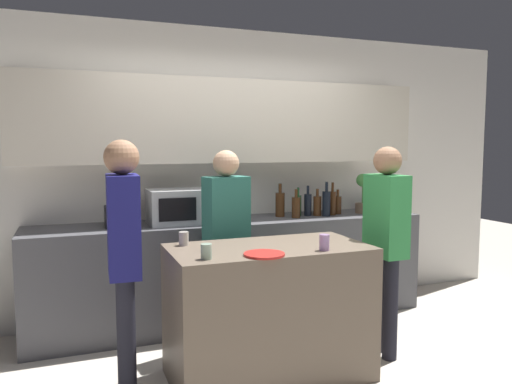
% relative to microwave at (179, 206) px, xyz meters
% --- Properties ---
extents(back_wall, '(6.40, 0.40, 2.70)m').
position_rel_microwave_xyz_m(back_wall, '(0.51, 0.29, 0.46)').
color(back_wall, silver).
rests_on(back_wall, ground_plane).
extents(back_counter, '(3.60, 0.62, 0.93)m').
position_rel_microwave_xyz_m(back_counter, '(0.51, 0.02, -0.62)').
color(back_counter, '#4C4C51').
rests_on(back_counter, ground_plane).
extents(kitchen_island, '(1.36, 0.71, 0.92)m').
position_rel_microwave_xyz_m(kitchen_island, '(0.38, -1.13, -0.62)').
color(kitchen_island, brown).
rests_on(kitchen_island, ground_plane).
extents(microwave, '(0.52, 0.39, 0.30)m').
position_rel_microwave_xyz_m(microwave, '(0.00, 0.00, 0.00)').
color(microwave, '#B7BABC').
rests_on(microwave, back_counter).
extents(toaster, '(0.26, 0.16, 0.18)m').
position_rel_microwave_xyz_m(toaster, '(-0.49, 0.00, -0.06)').
color(toaster, black).
rests_on(toaster, back_counter).
extents(potted_plant, '(0.14, 0.14, 0.40)m').
position_rel_microwave_xyz_m(potted_plant, '(1.85, 0.00, 0.05)').
color(potted_plant, brown).
rests_on(potted_plant, back_counter).
extents(bottle_0, '(0.09, 0.09, 0.32)m').
position_rel_microwave_xyz_m(bottle_0, '(0.99, 0.08, -0.03)').
color(bottle_0, '#472814').
rests_on(bottle_0, back_counter).
extents(bottle_1, '(0.08, 0.08, 0.27)m').
position_rel_microwave_xyz_m(bottle_1, '(1.10, -0.05, -0.05)').
color(bottle_1, '#472814').
rests_on(bottle_1, back_counter).
extents(bottle_2, '(0.06, 0.06, 0.27)m').
position_rel_microwave_xyz_m(bottle_2, '(1.18, 0.08, -0.05)').
color(bottle_2, '#194723').
rests_on(bottle_2, back_counter).
extents(bottle_3, '(0.07, 0.07, 0.29)m').
position_rel_microwave_xyz_m(bottle_3, '(1.26, 0.04, -0.04)').
color(bottle_3, black).
rests_on(bottle_3, back_counter).
extents(bottle_4, '(0.08, 0.08, 0.26)m').
position_rel_microwave_xyz_m(bottle_4, '(1.35, 0.01, -0.05)').
color(bottle_4, '#472814').
rests_on(bottle_4, back_counter).
extents(bottle_5, '(0.08, 0.08, 0.33)m').
position_rel_microwave_xyz_m(bottle_5, '(1.41, -0.05, -0.02)').
color(bottle_5, black).
rests_on(bottle_5, back_counter).
extents(bottle_6, '(0.07, 0.07, 0.32)m').
position_rel_microwave_xyz_m(bottle_6, '(1.51, -0.01, -0.03)').
color(bottle_6, '#472814').
rests_on(bottle_6, back_counter).
extents(bottle_7, '(0.08, 0.08, 0.24)m').
position_rel_microwave_xyz_m(bottle_7, '(1.59, 0.04, -0.06)').
color(bottle_7, '#472814').
rests_on(bottle_7, back_counter).
extents(plate_on_island, '(0.26, 0.26, 0.01)m').
position_rel_microwave_xyz_m(plate_on_island, '(0.24, -1.38, -0.15)').
color(plate_on_island, red).
rests_on(plate_on_island, kitchen_island).
extents(cup_0, '(0.07, 0.07, 0.09)m').
position_rel_microwave_xyz_m(cup_0, '(-0.16, -0.89, -0.11)').
color(cup_0, '#B9B0A5').
rests_on(cup_0, kitchen_island).
extents(cup_1, '(0.07, 0.07, 0.09)m').
position_rel_microwave_xyz_m(cup_1, '(-0.12, -1.35, -0.11)').
color(cup_1, '#95AE97').
rests_on(cup_1, kitchen_island).
extents(cup_2, '(0.07, 0.07, 0.11)m').
position_rel_microwave_xyz_m(cup_2, '(0.67, -1.38, -0.10)').
color(cup_2, '#A67FB4').
rests_on(cup_2, kitchen_island).
extents(person_left, '(0.22, 0.35, 1.65)m').
position_rel_microwave_xyz_m(person_left, '(-0.58, -1.08, -0.10)').
color(person_left, black).
rests_on(person_left, ground_plane).
extents(person_center, '(0.37, 0.25, 1.57)m').
position_rel_microwave_xyz_m(person_center, '(0.27, -0.52, -0.15)').
color(person_center, black).
rests_on(person_center, ground_plane).
extents(person_right, '(0.21, 0.34, 1.60)m').
position_rel_microwave_xyz_m(person_right, '(1.34, -1.11, -0.13)').
color(person_right, black).
rests_on(person_right, ground_plane).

